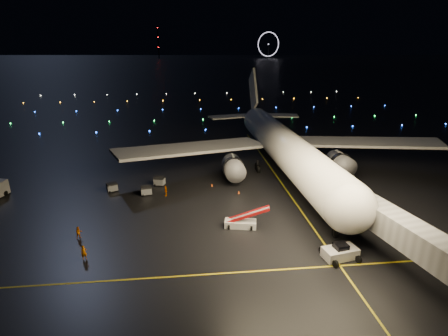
{
  "coord_description": "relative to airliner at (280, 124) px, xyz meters",
  "views": [
    {
      "loc": [
        -5.32,
        -43.38,
        24.5
      ],
      "look_at": [
        0.58,
        12.0,
        5.0
      ],
      "focal_mm": 28.0,
      "sensor_mm": 36.0,
      "label": 1
    }
  ],
  "objects": [
    {
      "name": "ground",
      "position": [
        -13.42,
        274.68,
        -9.46
      ],
      "size": [
        2000.0,
        2000.0,
        0.0
      ],
      "primitive_type": "plane",
      "color": "black",
      "rests_on": "ground"
    },
    {
      "name": "lane_centre",
      "position": [
        -1.42,
        -10.32,
        -9.45
      ],
      "size": [
        0.25,
        80.0,
        0.02
      ],
      "primitive_type": "cube",
      "color": "gold",
      "rests_on": "ground"
    },
    {
      "name": "lane_cross",
      "position": [
        -18.42,
        -35.32,
        -9.45
      ],
      "size": [
        60.0,
        0.25,
        0.02
      ],
      "primitive_type": "cube",
      "color": "gold",
      "rests_on": "ground"
    },
    {
      "name": "airliner",
      "position": [
        0.0,
        0.0,
        0.0
      ],
      "size": [
        68.08,
        64.81,
        18.92
      ],
      "primitive_type": null,
      "rotation": [
        0.0,
        0.0,
        0.02
      ],
      "color": "silver",
      "rests_on": "ground"
    },
    {
      "name": "pushback_tug",
      "position": [
        -0.83,
        -33.79,
        -8.47
      ],
      "size": [
        4.49,
        2.93,
        1.98
      ],
      "primitive_type": "cube",
      "rotation": [
        0.0,
        0.0,
        0.19
      ],
      "color": "silver",
      "rests_on": "ground"
    },
    {
      "name": "belt_loader",
      "position": [
        -11.7,
        -24.78,
        -7.87
      ],
      "size": [
        6.81,
        3.05,
        3.19
      ],
      "primitive_type": null,
      "rotation": [
        0.0,
        0.0,
        -0.2
      ],
      "color": "silver",
      "rests_on": "ground"
    },
    {
      "name": "crew_a",
      "position": [
        -31.74,
        -30.71,
        -8.54
      ],
      "size": [
        0.8,
        0.71,
        1.83
      ],
      "primitive_type": "imported",
      "rotation": [
        0.0,
        0.0,
        0.51
      ],
      "color": "#FF7600",
      "rests_on": "ground"
    },
    {
      "name": "crew_b",
      "position": [
        -33.78,
        -25.52,
        -8.62
      ],
      "size": [
        1.04,
        0.98,
        1.69
      ],
      "primitive_type": "imported",
      "rotation": [
        0.0,
        0.0,
        0.56
      ],
      "color": "#FF7600",
      "rests_on": "ground"
    },
    {
      "name": "crew_c",
      "position": [
        -22.87,
        -12.5,
        -8.55
      ],
      "size": [
        0.67,
        1.14,
        1.82
      ],
      "primitive_type": "imported",
      "rotation": [
        0.0,
        0.0,
        -1.35
      ],
      "color": "#FF7600",
      "rests_on": "ground"
    },
    {
      "name": "safety_cone_0",
      "position": [
        -10.18,
        -12.81,
        -9.23
      ],
      "size": [
        0.52,
        0.52,
        0.46
      ],
      "primitive_type": "cone",
      "rotation": [
        0.0,
        0.0,
        -0.34
      ],
      "color": "#EB5515",
      "rests_on": "ground"
    },
    {
      "name": "safety_cone_1",
      "position": [
        -7.29,
        -0.09,
        -9.23
      ],
      "size": [
        0.49,
        0.49,
        0.46
      ],
      "primitive_type": "cone",
      "rotation": [
        0.0,
        0.0,
        0.24
      ],
      "color": "#EB5515",
      "rests_on": "ground"
    },
    {
      "name": "safety_cone_2",
      "position": [
        -14.63,
        -9.01,
        -9.23
      ],
      "size": [
        0.46,
        0.46,
        0.46
      ],
      "primitive_type": "cone",
      "rotation": [
        0.0,
        0.0,
        0.13
      ],
      "color": "#EB5515",
      "rests_on": "ground"
    },
    {
      "name": "safety_cone_3",
      "position": [
        -28.38,
        9.62,
        -9.23
      ],
      "size": [
        0.44,
        0.44,
        0.46
      ],
      "primitive_type": "cone",
      "rotation": [
        0.0,
        0.0,
        0.1
      ],
      "color": "#EB5515",
      "rests_on": "ground"
    },
    {
      "name": "ferris_wheel",
      "position": [
        156.58,
        694.68,
        16.54
      ],
      "size": [
        49.33,
        16.8,
        52.0
      ],
      "primitive_type": null,
      "rotation": [
        0.0,
        0.0,
        0.26
      ],
      "color": "black",
      "rests_on": "ground"
    },
    {
      "name": "radio_mast",
      "position": [
        -73.42,
        714.68,
        22.54
      ],
      "size": [
        1.8,
        1.8,
        64.0
      ],
      "primitive_type": "cylinder",
      "color": "black",
      "rests_on": "ground"
    },
    {
      "name": "taxiway_lights",
      "position": [
        -13.42,
        80.68,
        -9.28
      ],
      "size": [
        164.0,
        92.0,
        0.36
      ],
      "primitive_type": null,
      "color": "black",
      "rests_on": "ground"
    },
    {
      "name": "baggage_cart_0",
      "position": [
        -24.29,
        -7.5,
        -8.66
      ],
      "size": [
        2.2,
        1.83,
        1.6
      ],
      "primitive_type": "cube",
      "rotation": [
        0.0,
        0.0,
        -0.31
      ],
      "color": "gray",
      "rests_on": "ground"
    },
    {
      "name": "baggage_cart_1",
      "position": [
        -26.25,
        -11.75,
        -8.68
      ],
      "size": [
        2.03,
        1.58,
        1.56
      ],
      "primitive_type": "cube",
      "rotation": [
        0.0,
        0.0,
        0.18
      ],
      "color": "gray",
      "rests_on": "ground"
    },
    {
      "name": "baggage_cart_2",
      "position": [
        -32.48,
        -9.45,
        -8.7
      ],
      "size": [
        2.14,
        1.88,
        1.52
      ],
      "primitive_type": "cube",
      "rotation": [
        0.0,
        0.0,
        0.43
      ],
      "color": "gray",
      "rests_on": "ground"
    }
  ]
}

